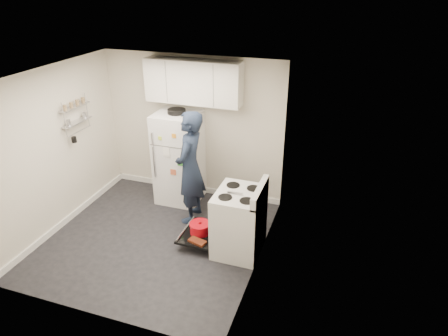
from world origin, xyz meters
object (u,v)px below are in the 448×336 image
(person, at_px, (190,168))
(refrigerator, at_px, (179,157))
(electric_range, at_px, (238,222))
(open_oven_door, at_px, (200,231))

(person, bearing_deg, refrigerator, -143.52)
(electric_range, bearing_deg, open_oven_door, -179.68)
(open_oven_door, distance_m, person, 0.99)
(refrigerator, distance_m, person, 0.70)
(open_oven_door, xyz_separation_m, person, (-0.37, 0.56, 0.73))
(refrigerator, bearing_deg, open_oven_door, -53.61)
(open_oven_door, bearing_deg, refrigerator, 126.39)
(electric_range, distance_m, refrigerator, 1.81)
(electric_range, bearing_deg, refrigerator, 141.91)
(open_oven_door, distance_m, refrigerator, 1.50)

